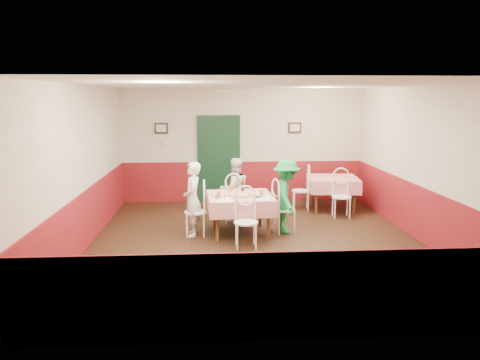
{
  "coord_description": "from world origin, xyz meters",
  "views": [
    {
      "loc": [
        -0.83,
        -8.12,
        2.58
      ],
      "look_at": [
        -0.26,
        0.56,
        1.05
      ],
      "focal_mm": 35.0,
      "sensor_mm": 36.0,
      "label": 1
    }
  ],
  "objects": [
    {
      "name": "chair_second_a",
      "position": [
        1.29,
        2.43,
        0.45
      ],
      "size": [
        0.46,
        0.46,
        0.9
      ],
      "primitive_type": null,
      "rotation": [
        0.0,
        0.0,
        -1.68
      ],
      "color": "white",
      "rests_on": "ground"
    },
    {
      "name": "menu_right",
      "position": [
        0.13,
        0.23,
        0.76
      ],
      "size": [
        0.36,
        0.44,
        0.0
      ],
      "primitive_type": "cube",
      "rotation": [
        0.0,
        0.0,
        -0.15
      ],
      "color": "white",
      "rests_on": "main_table"
    },
    {
      "name": "front_wall",
      "position": [
        0.0,
        -3.5,
        1.4
      ],
      "size": [
        6.0,
        0.1,
        2.8
      ],
      "primitive_type": "cube",
      "color": "beige",
      "rests_on": "ground"
    },
    {
      "name": "thermostat",
      "position": [
        -1.9,
        3.45,
        1.5
      ],
      "size": [
        0.1,
        0.03,
        0.1
      ],
      "primitive_type": "cube",
      "color": "white",
      "rests_on": "back_wall"
    },
    {
      "name": "menu_left",
      "position": [
        -0.58,
        0.12,
        0.76
      ],
      "size": [
        0.37,
        0.45,
        0.0
      ],
      "primitive_type": "cube",
      "rotation": [
        0.0,
        0.0,
        0.19
      ],
      "color": "white",
      "rests_on": "main_table"
    },
    {
      "name": "plate_right",
      "position": [
        0.14,
        0.6,
        0.77
      ],
      "size": [
        0.26,
        0.26,
        0.01
      ],
      "primitive_type": "cylinder",
      "rotation": [
        0.0,
        0.0,
        0.05
      ],
      "color": "white",
      "rests_on": "main_table"
    },
    {
      "name": "door",
      "position": [
        -0.6,
        3.45,
        1.05
      ],
      "size": [
        0.96,
        0.06,
        2.1
      ],
      "primitive_type": "cube",
      "color": "black",
      "rests_on": "ground"
    },
    {
      "name": "chair_second_b",
      "position": [
        2.04,
        1.68,
        0.45
      ],
      "size": [
        0.46,
        0.46,
        0.9
      ],
      "primitive_type": null,
      "rotation": [
        0.0,
        0.0,
        -0.11
      ],
      "color": "white",
      "rests_on": "ground"
    },
    {
      "name": "glass_b",
      "position": [
        0.13,
        0.37,
        0.83
      ],
      "size": [
        0.07,
        0.07,
        0.13
      ],
      "primitive_type": "cylinder",
      "rotation": [
        0.0,
        0.0,
        0.05
      ],
      "color": "#BF7219",
      "rests_on": "main_table"
    },
    {
      "name": "wainscot_front",
      "position": [
        0.0,
        -3.48,
        0.5
      ],
      "size": [
        6.0,
        0.03,
        1.0
      ],
      "primitive_type": "cube",
      "color": "maroon",
      "rests_on": "ground"
    },
    {
      "name": "diner_far",
      "position": [
        -0.31,
        1.46,
        0.68
      ],
      "size": [
        0.78,
        0.68,
        1.35
      ],
      "primitive_type": "imported",
      "rotation": [
        0.0,
        0.0,
        3.44
      ],
      "color": "gray",
      "rests_on": "ground"
    },
    {
      "name": "glass_c",
      "position": [
        -0.41,
        0.93,
        0.83
      ],
      "size": [
        0.08,
        0.08,
        0.13
      ],
      "primitive_type": "cylinder",
      "rotation": [
        0.0,
        0.0,
        0.05
      ],
      "color": "#BF7219",
      "rests_on": "main_table"
    },
    {
      "name": "chair_near",
      "position": [
        -0.21,
        -0.29,
        0.45
      ],
      "size": [
        0.42,
        0.42,
        0.9
      ],
      "primitive_type": null,
      "rotation": [
        0.0,
        0.0,
        -0.0
      ],
      "color": "white",
      "rests_on": "ground"
    },
    {
      "name": "shaker_a",
      "position": [
        -0.67,
        0.1,
        0.81
      ],
      "size": [
        0.04,
        0.04,
        0.09
      ],
      "primitive_type": "cylinder",
      "rotation": [
        0.0,
        0.0,
        0.05
      ],
      "color": "silver",
      "rests_on": "main_table"
    },
    {
      "name": "shaker_b",
      "position": [
        -0.57,
        0.09,
        0.81
      ],
      "size": [
        0.04,
        0.04,
        0.09
      ],
      "primitive_type": "cylinder",
      "rotation": [
        0.0,
        0.0,
        0.05
      ],
      "color": "silver",
      "rests_on": "main_table"
    },
    {
      "name": "wainscot_left",
      "position": [
        -2.98,
        0.0,
        0.5
      ],
      "size": [
        0.03,
        7.0,
        1.0
      ],
      "primitive_type": "cube",
      "color": "maroon",
      "rests_on": "ground"
    },
    {
      "name": "pizza",
      "position": [
        -0.27,
        0.5,
        0.78
      ],
      "size": [
        0.48,
        0.48,
        0.03
      ],
      "primitive_type": "cylinder",
      "rotation": [
        0.0,
        0.0,
        0.05
      ],
      "color": "#B74723",
      "rests_on": "main_table"
    },
    {
      "name": "glass_a",
      "position": [
        -0.66,
        0.27,
        0.82
      ],
      "size": [
        0.07,
        0.07,
        0.13
      ],
      "primitive_type": "cylinder",
      "rotation": [
        0.0,
        0.0,
        0.05
      ],
      "color": "#BF7219",
      "rests_on": "main_table"
    },
    {
      "name": "back_wall",
      "position": [
        0.0,
        3.5,
        1.4
      ],
      "size": [
        6.0,
        0.1,
        2.8
      ],
      "primitive_type": "cube",
      "color": "beige",
      "rests_on": "ground"
    },
    {
      "name": "diner_left",
      "position": [
        -1.16,
        0.51,
        0.7
      ],
      "size": [
        0.35,
        0.52,
        1.4
      ],
      "primitive_type": "imported",
      "rotation": [
        0.0,
        0.0,
        -1.54
      ],
      "color": "gray",
      "rests_on": "ground"
    },
    {
      "name": "chair_right",
      "position": [
        0.59,
        0.61,
        0.45
      ],
      "size": [
        0.52,
        0.52,
        0.9
      ],
      "primitive_type": null,
      "rotation": [
        0.0,
        0.0,
        1.84
      ],
      "color": "white",
      "rests_on": "ground"
    },
    {
      "name": "shaker_c",
      "position": [
        -0.72,
        0.19,
        0.81
      ],
      "size": [
        0.04,
        0.04,
        0.09
      ],
      "primitive_type": "cylinder",
      "rotation": [
        0.0,
        0.0,
        0.05
      ],
      "color": "#B23319",
      "rests_on": "main_table"
    },
    {
      "name": "plate_left",
      "position": [
        -0.7,
        0.55,
        0.77
      ],
      "size": [
        0.26,
        0.26,
        0.01
      ],
      "primitive_type": "cylinder",
      "rotation": [
        0.0,
        0.0,
        0.05
      ],
      "color": "white",
      "rests_on": "main_table"
    },
    {
      "name": "chair_far",
      "position": [
        -0.31,
        1.41,
        0.45
      ],
      "size": [
        0.5,
        0.5,
        0.9
      ],
      "primitive_type": null,
      "rotation": [
        0.0,
        0.0,
        2.94
      ],
      "color": "white",
      "rests_on": "ground"
    },
    {
      "name": "ceiling",
      "position": [
        0.0,
        0.0,
        2.8
      ],
      "size": [
        7.0,
        7.0,
        0.0
      ],
      "primitive_type": "plane",
      "color": "white",
      "rests_on": "back_wall"
    },
    {
      "name": "second_table",
      "position": [
        2.04,
        2.43,
        0.38
      ],
      "size": [
        1.23,
        1.23,
        0.77
      ],
      "primitive_type": "cube",
      "rotation": [
        0.0,
        0.0,
        -0.11
      ],
      "color": "red",
      "rests_on": "ground"
    },
    {
      "name": "beer_bottle",
      "position": [
        -0.18,
        0.94,
        0.87
      ],
      "size": [
        0.07,
        0.07,
        0.23
      ],
      "primitive_type": "cylinder",
      "rotation": [
        0.0,
        0.0,
        0.05
      ],
      "color": "#381C0A",
      "rests_on": "main_table"
    },
    {
      "name": "wainscot_back",
      "position": [
        0.0,
        3.48,
        0.5
      ],
      "size": [
        6.0,
        0.03,
        1.0
      ],
      "primitive_type": "cube",
      "color": "maroon",
      "rests_on": "ground"
    },
    {
      "name": "floor",
      "position": [
        0.0,
        0.0,
        0.0
      ],
      "size": [
        7.0,
        7.0,
        0.0
      ],
      "primitive_type": "plane",
      "color": "black",
      "rests_on": "ground"
    },
    {
      "name": "wallet",
      "position": [
        0.03,
        0.3,
        0.77
      ],
      "size": [
        0.11,
        0.1,
        0.02
      ],
      "primitive_type": "cube",
      "rotation": [
        0.0,
        0.0,
        0.05
      ],
      "color": "black",
      "rests_on": "main_table"
    },
    {
      "name": "diner_right",
      "position": [
        0.64,
        0.61,
        0.71
      ],
      "size": [
        0.55,
        0.93,
        1.43
      ],
      "primitive_type": "imported",
      "rotation": [
        0.0,
        0.0,
        1.55
      ],
      "color": "gray",
      "rests_on": "ground"
    },
    {
      "name": "right_wall",
      "position": [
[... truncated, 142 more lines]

